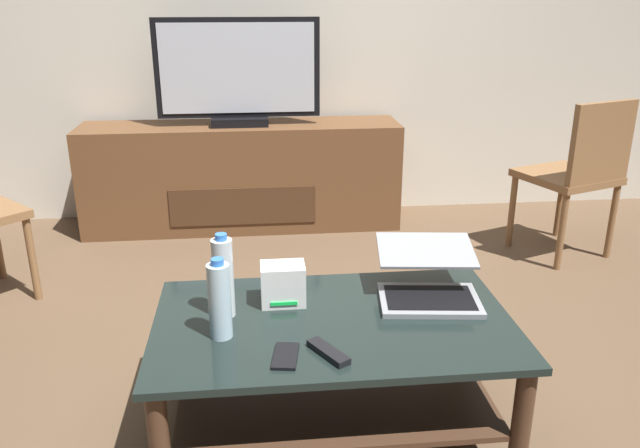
{
  "coord_description": "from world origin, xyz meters",
  "views": [
    {
      "loc": [
        -0.25,
        -2.08,
        1.42
      ],
      "look_at": [
        -0.01,
        0.25,
        0.56
      ],
      "focal_mm": 35.81,
      "sensor_mm": 36.0,
      "label": 1
    }
  ],
  "objects_px": {
    "router_box": "(283,284)",
    "dining_chair": "(579,170)",
    "tv_remote": "(328,352)",
    "water_bottle_near": "(220,300)",
    "television": "(238,75)",
    "coffee_table": "(333,353)",
    "laptop": "(428,279)",
    "media_cabinet": "(242,176)",
    "cell_phone": "(285,356)",
    "water_bottle_far": "(223,277)"
  },
  "relations": [
    {
      "from": "dining_chair",
      "to": "router_box",
      "type": "height_order",
      "value": "dining_chair"
    },
    {
      "from": "television",
      "to": "laptop",
      "type": "relative_size",
      "value": 2.33
    },
    {
      "from": "television",
      "to": "router_box",
      "type": "distance_m",
      "value": 1.97
    },
    {
      "from": "media_cabinet",
      "to": "tv_remote",
      "type": "relative_size",
      "value": 12.2
    },
    {
      "from": "water_bottle_far",
      "to": "television",
      "type": "bearing_deg",
      "value": 88.93
    },
    {
      "from": "coffee_table",
      "to": "dining_chair",
      "type": "height_order",
      "value": "dining_chair"
    },
    {
      "from": "coffee_table",
      "to": "water_bottle_near",
      "type": "distance_m",
      "value": 0.44
    },
    {
      "from": "coffee_table",
      "to": "laptop",
      "type": "xyz_separation_m",
      "value": [
        0.35,
        0.14,
        0.19
      ]
    },
    {
      "from": "water_bottle_near",
      "to": "router_box",
      "type": "bearing_deg",
      "value": 45.44
    },
    {
      "from": "dining_chair",
      "to": "tv_remote",
      "type": "distance_m",
      "value": 2.21
    },
    {
      "from": "television",
      "to": "water_bottle_near",
      "type": "bearing_deg",
      "value": -91.18
    },
    {
      "from": "laptop",
      "to": "dining_chair",
      "type": "bearing_deg",
      "value": 46.16
    },
    {
      "from": "laptop",
      "to": "water_bottle_far",
      "type": "height_order",
      "value": "water_bottle_far"
    },
    {
      "from": "television",
      "to": "tv_remote",
      "type": "xyz_separation_m",
      "value": [
        0.27,
        -2.26,
        -0.53
      ]
    },
    {
      "from": "tv_remote",
      "to": "laptop",
      "type": "bearing_deg",
      "value": 11.51
    },
    {
      "from": "television",
      "to": "cell_phone",
      "type": "bearing_deg",
      "value": -86.29
    },
    {
      "from": "television",
      "to": "coffee_table",
      "type": "bearing_deg",
      "value": -81.27
    },
    {
      "from": "media_cabinet",
      "to": "laptop",
      "type": "relative_size",
      "value": 4.68
    },
    {
      "from": "dining_chair",
      "to": "water_bottle_near",
      "type": "xyz_separation_m",
      "value": [
        -1.87,
        -1.42,
        0.03
      ]
    },
    {
      "from": "laptop",
      "to": "water_bottle_near",
      "type": "xyz_separation_m",
      "value": [
        -0.71,
        -0.21,
        0.06
      ]
    },
    {
      "from": "water_bottle_far",
      "to": "dining_chair",
      "type": "bearing_deg",
      "value": 34.54
    },
    {
      "from": "laptop",
      "to": "tv_remote",
      "type": "height_order",
      "value": "laptop"
    },
    {
      "from": "media_cabinet",
      "to": "dining_chair",
      "type": "bearing_deg",
      "value": -21.26
    },
    {
      "from": "media_cabinet",
      "to": "tv_remote",
      "type": "bearing_deg",
      "value": -83.19
    },
    {
      "from": "dining_chair",
      "to": "laptop",
      "type": "xyz_separation_m",
      "value": [
        -1.17,
        -1.22,
        -0.03
      ]
    },
    {
      "from": "television",
      "to": "router_box",
      "type": "height_order",
      "value": "television"
    },
    {
      "from": "water_bottle_near",
      "to": "water_bottle_far",
      "type": "bearing_deg",
      "value": 87.24
    },
    {
      "from": "television",
      "to": "water_bottle_near",
      "type": "distance_m",
      "value": 2.16
    },
    {
      "from": "cell_phone",
      "to": "water_bottle_far",
      "type": "bearing_deg",
      "value": 132.05
    },
    {
      "from": "water_bottle_far",
      "to": "cell_phone",
      "type": "height_order",
      "value": "water_bottle_far"
    },
    {
      "from": "router_box",
      "to": "tv_remote",
      "type": "xyz_separation_m",
      "value": [
        0.11,
        -0.35,
        -0.06
      ]
    },
    {
      "from": "television",
      "to": "laptop",
      "type": "xyz_separation_m",
      "value": [
        0.66,
        -1.91,
        -0.48
      ]
    },
    {
      "from": "laptop",
      "to": "water_bottle_far",
      "type": "relative_size",
      "value": 1.46
    },
    {
      "from": "dining_chair",
      "to": "tv_remote",
      "type": "xyz_separation_m",
      "value": [
        -1.56,
        -1.57,
        -0.08
      ]
    },
    {
      "from": "coffee_table",
      "to": "router_box",
      "type": "relative_size",
      "value": 7.79
    },
    {
      "from": "water_bottle_far",
      "to": "cell_phone",
      "type": "relative_size",
      "value": 2.04
    },
    {
      "from": "cell_phone",
      "to": "tv_remote",
      "type": "bearing_deg",
      "value": 9.44
    },
    {
      "from": "media_cabinet",
      "to": "cell_phone",
      "type": "relative_size",
      "value": 13.94
    },
    {
      "from": "coffee_table",
      "to": "television",
      "type": "height_order",
      "value": "television"
    },
    {
      "from": "water_bottle_far",
      "to": "water_bottle_near",
      "type": "bearing_deg",
      "value": -92.76
    },
    {
      "from": "laptop",
      "to": "router_box",
      "type": "relative_size",
      "value": 2.79
    },
    {
      "from": "router_box",
      "to": "water_bottle_near",
      "type": "relative_size",
      "value": 0.57
    },
    {
      "from": "water_bottle_near",
      "to": "media_cabinet",
      "type": "bearing_deg",
      "value": 88.83
    },
    {
      "from": "dining_chair",
      "to": "water_bottle_far",
      "type": "bearing_deg",
      "value": -145.46
    },
    {
      "from": "coffee_table",
      "to": "cell_phone",
      "type": "height_order",
      "value": "cell_phone"
    },
    {
      "from": "laptop",
      "to": "media_cabinet",
      "type": "bearing_deg",
      "value": 109.01
    },
    {
      "from": "media_cabinet",
      "to": "cell_phone",
      "type": "height_order",
      "value": "media_cabinet"
    },
    {
      "from": "water_bottle_far",
      "to": "tv_remote",
      "type": "distance_m",
      "value": 0.44
    },
    {
      "from": "television",
      "to": "tv_remote",
      "type": "distance_m",
      "value": 2.34
    },
    {
      "from": "router_box",
      "to": "dining_chair",
      "type": "bearing_deg",
      "value": 36.09
    }
  ]
}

